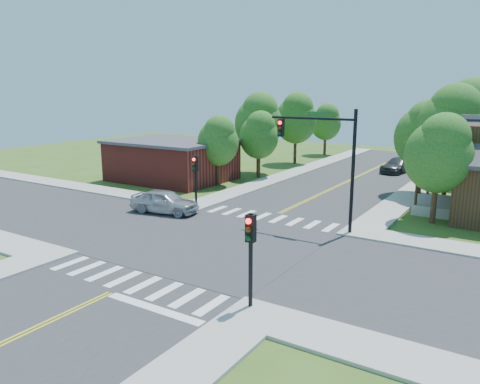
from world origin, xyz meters
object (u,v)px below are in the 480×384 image
Objects in this scene: car_silver at (165,202)px; car_dgrey at (398,165)px; signal_mast_ne at (325,150)px; signal_pole_se at (250,243)px; signal_pole_nw at (195,172)px.

car_silver reaches higher than car_dgrey.
car_silver is (-10.58, -2.09, -4.05)m from signal_mast_ne.
signal_pole_se is 0.71× the size of car_dgrey.
car_dgrey is (-1.28, 22.76, -4.11)m from signal_mast_ne.
signal_pole_nw is (-11.20, 11.20, 0.00)m from signal_pole_se.
signal_pole_nw is 2.98m from car_silver.
signal_pole_se is at bearing -81.44° from signal_mast_ne.
car_silver is at bearing -168.83° from signal_mast_ne.
signal_mast_ne reaches higher than car_silver.
signal_pole_nw reaches higher than car_dgrey.
signal_pole_nw is at bearing 135.00° from signal_pole_se.
signal_mast_ne reaches higher than signal_pole_se.
signal_pole_se is at bearing -136.17° from car_silver.
signal_mast_ne is 1.45× the size of car_silver.
signal_pole_nw is at bearing -179.93° from signal_mast_ne.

